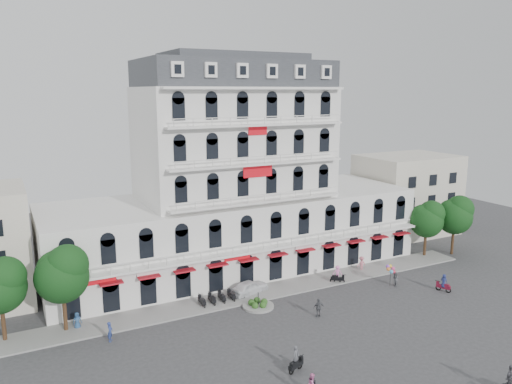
% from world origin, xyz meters
% --- Properties ---
extents(ground, '(120.00, 120.00, 0.00)m').
position_xyz_m(ground, '(0.00, 0.00, 0.00)').
color(ground, '#38383A').
rests_on(ground, ground).
extents(sidewalk, '(53.00, 4.00, 0.16)m').
position_xyz_m(sidewalk, '(0.00, 9.00, 0.08)').
color(sidewalk, gray).
rests_on(sidewalk, ground).
extents(main_building, '(45.00, 15.00, 25.80)m').
position_xyz_m(main_building, '(0.00, 18.00, 9.96)').
color(main_building, silver).
rests_on(main_building, ground).
extents(flank_building_east, '(14.00, 10.00, 12.00)m').
position_xyz_m(flank_building_east, '(30.00, 20.00, 6.00)').
color(flank_building_east, beige).
rests_on(flank_building_east, ground).
extents(traffic_island, '(3.20, 3.20, 1.60)m').
position_xyz_m(traffic_island, '(-3.00, 6.00, 0.26)').
color(traffic_island, gray).
rests_on(traffic_island, ground).
extents(parked_scooter_row, '(4.40, 1.80, 1.10)m').
position_xyz_m(parked_scooter_row, '(-6.35, 8.80, 0.00)').
color(parked_scooter_row, black).
rests_on(parked_scooter_row, ground).
extents(tree_west_outer, '(4.50, 4.48, 7.76)m').
position_xyz_m(tree_west_outer, '(-25.95, 9.98, 5.35)').
color(tree_west_outer, '#382314').
rests_on(tree_west_outer, ground).
extents(tree_west_inner, '(4.76, 4.76, 8.25)m').
position_xyz_m(tree_west_inner, '(-20.95, 9.48, 5.68)').
color(tree_west_inner, '#382314').
rests_on(tree_west_inner, ground).
extents(tree_east_inner, '(4.40, 4.37, 7.57)m').
position_xyz_m(tree_east_inner, '(24.05, 9.98, 5.21)').
color(tree_east_inner, '#382314').
rests_on(tree_east_inner, ground).
extents(tree_east_outer, '(4.65, 4.65, 8.05)m').
position_xyz_m(tree_east_outer, '(28.05, 8.98, 5.55)').
color(tree_east_outer, '#382314').
rests_on(tree_east_outer, ground).
extents(parked_car, '(4.77, 2.96, 1.51)m').
position_xyz_m(parked_car, '(-2.21, 9.50, 0.76)').
color(parked_car, white).
rests_on(parked_car, ground).
extents(rider_west, '(1.63, 0.86, 2.19)m').
position_xyz_m(rider_west, '(-5.85, -5.84, 0.99)').
color(rider_west, black).
rests_on(rider_west, ground).
extents(rider_east, '(0.91, 1.61, 2.00)m').
position_xyz_m(rider_east, '(16.92, 0.30, 0.97)').
color(rider_east, maroon).
rests_on(rider_east, ground).
extents(rider_northeast, '(1.70, 0.56, 2.33)m').
position_xyz_m(rider_northeast, '(6.28, -15.48, 1.17)').
color(rider_northeast, black).
rests_on(rider_northeast, ground).
extents(rider_center, '(1.46, 1.15, 2.13)m').
position_xyz_m(rider_center, '(8.01, 7.57, 1.12)').
color(rider_center, black).
rests_on(rider_center, ground).
extents(pedestrian_left, '(0.86, 0.64, 1.61)m').
position_xyz_m(pedestrian_left, '(-20.00, 9.50, 0.81)').
color(pedestrian_left, '#294E7D').
rests_on(pedestrian_left, ground).
extents(pedestrian_mid, '(1.16, 0.65, 1.87)m').
position_xyz_m(pedestrian_mid, '(1.23, 1.40, 0.94)').
color(pedestrian_mid, '#4C4E53').
rests_on(pedestrian_mid, ground).
extents(pedestrian_right, '(1.21, 0.74, 1.82)m').
position_xyz_m(pedestrian_right, '(13.03, 9.50, 0.91)').
color(pedestrian_right, '#CC6C7E').
rests_on(pedestrian_right, ground).
extents(pedestrian_far, '(0.68, 0.78, 1.80)m').
position_xyz_m(pedestrian_far, '(-17.77, 5.77, 0.90)').
color(pedestrian_far, navy).
rests_on(pedestrian_far, ground).
extents(balloon_vendor, '(1.45, 1.33, 2.45)m').
position_xyz_m(balloon_vendor, '(13.09, 4.04, 1.27)').
color(balloon_vendor, '#5C5E64').
rests_on(balloon_vendor, ground).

